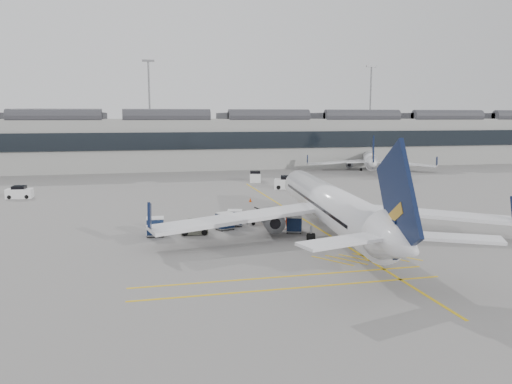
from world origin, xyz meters
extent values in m
plane|color=gray|center=(0.00, 0.00, 0.00)|extent=(220.00, 220.00, 0.00)
cube|color=#9E9E99|center=(0.00, 72.00, 5.50)|extent=(200.00, 20.00, 11.00)
cube|color=black|center=(0.00, 61.80, 6.50)|extent=(200.00, 0.50, 3.60)
cube|color=#38383D|center=(0.00, 72.00, 11.70)|extent=(200.00, 18.00, 1.40)
cylinder|color=slate|center=(-5.00, 86.00, 12.50)|extent=(0.44, 0.44, 25.00)
cube|color=slate|center=(-5.00, 86.00, 25.20)|extent=(3.00, 0.60, 0.50)
cylinder|color=slate|center=(55.00, 86.00, 12.50)|extent=(0.44, 0.44, 25.00)
cube|color=slate|center=(55.00, 86.00, 25.20)|extent=(3.00, 0.60, 0.50)
cube|color=gold|center=(10.00, 10.00, 0.01)|extent=(0.25, 60.00, 0.01)
cylinder|color=white|center=(10.11, 1.61, 3.04)|extent=(6.63, 29.14, 3.62)
cone|color=white|center=(11.83, 17.90, 3.04)|extent=(4.01, 4.21, 3.62)
cone|color=white|center=(8.36, -15.07, 3.42)|extent=(4.09, 4.98, 3.62)
cube|color=white|center=(0.85, 1.13, 2.17)|extent=(16.75, 6.80, 0.34)
cube|color=white|center=(19.07, -0.79, 2.17)|extent=(16.38, 9.84, 0.34)
cylinder|color=slate|center=(4.60, 2.67, 1.49)|extent=(2.38, 3.66, 2.02)
cylinder|color=slate|center=(15.72, 1.50, 1.49)|extent=(2.38, 3.66, 2.02)
cube|color=black|center=(8.42, -14.50, 6.12)|extent=(1.06, 7.33, 8.07)
cylinder|color=black|center=(11.27, 12.63, 0.31)|extent=(0.33, 0.64, 0.62)
cylinder|color=black|center=(7.46, -0.54, 0.39)|extent=(0.75, 0.84, 0.77)
cylinder|color=black|center=(12.26, -1.04, 0.39)|extent=(0.75, 0.84, 0.77)
cylinder|color=white|center=(40.80, 55.96, 2.38)|extent=(11.68, 21.90, 2.84)
cone|color=white|center=(45.94, 67.73, 2.38)|extent=(3.81, 3.91, 2.84)
cone|color=white|center=(35.54, 43.92, 2.68)|extent=(4.05, 4.46, 2.84)
cube|color=white|center=(33.77, 57.80, 1.70)|extent=(13.04, 3.96, 0.26)
cube|color=white|center=(46.92, 52.05, 1.70)|extent=(11.40, 10.56, 0.26)
cylinder|color=slate|center=(36.94, 58.06, 1.17)|extent=(2.54, 3.13, 1.59)
cylinder|color=slate|center=(44.96, 54.55, 1.17)|extent=(2.54, 3.13, 1.59)
cube|color=black|center=(35.72, 44.34, 4.80)|extent=(2.51, 5.36, 6.32)
cylinder|color=black|center=(44.28, 63.92, 0.24)|extent=(0.39, 0.53, 0.48)
cylinder|color=black|center=(38.31, 54.99, 0.30)|extent=(0.73, 0.77, 0.60)
cylinder|color=black|center=(41.77, 53.48, 0.30)|extent=(0.73, 0.77, 0.60)
cube|color=#B7B4AE|center=(4.86, 8.31, 0.33)|extent=(3.80, 2.17, 0.66)
cube|color=black|center=(5.78, 8.52, 1.08)|extent=(3.34, 1.71, 1.39)
cube|color=#B7B4AE|center=(3.85, 8.08, 0.99)|extent=(1.10, 1.38, 0.85)
cylinder|color=black|center=(3.72, 7.38, 0.21)|extent=(0.44, 0.26, 0.41)
cylinder|color=black|center=(3.43, 8.66, 0.21)|extent=(0.44, 0.26, 0.41)
cylinder|color=black|center=(6.30, 7.96, 0.21)|extent=(0.44, 0.26, 0.41)
cylinder|color=black|center=(6.01, 9.25, 0.21)|extent=(0.44, 0.26, 0.41)
cube|color=gray|center=(7.03, 3.23, 0.17)|extent=(1.94, 1.78, 0.11)
cube|color=#112043|center=(7.03, 3.23, 0.91)|extent=(1.79, 1.69, 1.35)
cube|color=silver|center=(7.03, 3.23, 1.62)|extent=(1.85, 1.75, 0.09)
cylinder|color=black|center=(6.24, 2.98, 0.10)|extent=(0.22, 0.16, 0.20)
cylinder|color=black|center=(6.60, 3.93, 0.10)|extent=(0.22, 0.16, 0.20)
cylinder|color=black|center=(7.46, 2.52, 0.10)|extent=(0.22, 0.16, 0.20)
cylinder|color=black|center=(7.82, 3.47, 0.10)|extent=(0.22, 0.16, 0.20)
cube|color=gray|center=(0.47, 6.08, 0.18)|extent=(2.04, 1.86, 0.12)
cube|color=#112043|center=(0.47, 6.08, 0.96)|extent=(1.88, 1.76, 1.42)
cube|color=silver|center=(0.47, 6.08, 1.70)|extent=(1.94, 1.83, 0.10)
cylinder|color=black|center=(0.01, 5.33, 0.11)|extent=(0.24, 0.17, 0.22)
cylinder|color=black|center=(-0.36, 6.35, 0.11)|extent=(0.24, 0.17, 0.22)
cylinder|color=black|center=(1.30, 5.81, 0.11)|extent=(0.24, 0.17, 0.22)
cylinder|color=black|center=(0.93, 6.82, 0.11)|extent=(0.24, 0.17, 0.22)
cube|color=gray|center=(1.78, 7.53, 0.17)|extent=(1.91, 1.71, 0.12)
cube|color=#112043|center=(1.78, 7.53, 0.94)|extent=(1.76, 1.62, 1.39)
cube|color=silver|center=(1.78, 7.53, 1.67)|extent=(1.82, 1.68, 0.10)
cylinder|color=black|center=(1.00, 7.18, 0.11)|extent=(0.23, 0.15, 0.21)
cylinder|color=black|center=(1.26, 8.21, 0.11)|extent=(0.23, 0.15, 0.21)
cylinder|color=black|center=(2.30, 6.85, 0.11)|extent=(0.23, 0.15, 0.21)
cylinder|color=black|center=(2.57, 7.87, 0.11)|extent=(0.23, 0.15, 0.21)
cube|color=gray|center=(-6.58, 4.77, 0.19)|extent=(1.83, 1.53, 0.12)
cube|color=#112043|center=(-6.58, 4.77, 1.02)|extent=(1.67, 1.47, 1.50)
cube|color=silver|center=(-6.58, 4.77, 1.81)|extent=(1.72, 1.52, 0.10)
cylinder|color=black|center=(-7.33, 4.23, 0.11)|extent=(0.23, 0.11, 0.23)
cylinder|color=black|center=(-7.28, 5.37, 0.11)|extent=(0.23, 0.11, 0.23)
cylinder|color=black|center=(-5.88, 4.16, 0.11)|extent=(0.23, 0.11, 0.23)
cylinder|color=black|center=(-5.83, 5.31, 0.11)|extent=(0.23, 0.11, 0.23)
imported|color=#EC590C|center=(5.49, 7.03, 0.96)|extent=(0.84, 0.78, 1.93)
imported|color=#FD4B0D|center=(6.67, 4.88, 0.80)|extent=(0.98, 0.98, 1.60)
cube|color=#57584B|center=(-2.79, 4.82, 0.58)|extent=(2.75, 1.80, 1.05)
cube|color=#57584B|center=(-2.79, 4.82, 1.21)|extent=(1.37, 1.37, 0.53)
cylinder|color=black|center=(-3.79, 4.23, 0.29)|extent=(0.61, 0.31, 0.59)
cylinder|color=black|center=(-3.67, 5.59, 0.29)|extent=(0.61, 0.31, 0.59)
cylinder|color=black|center=(-1.91, 4.06, 0.29)|extent=(0.61, 0.31, 0.59)
cylinder|color=black|center=(-1.79, 5.42, 0.29)|extent=(0.61, 0.31, 0.59)
cone|color=#F24C0A|center=(6.66, 21.94, 0.29)|extent=(0.41, 0.41, 0.57)
cone|color=#F24C0A|center=(11.82, 4.97, 0.23)|extent=(0.33, 0.33, 0.45)
cube|color=white|center=(-24.69, 32.49, 0.67)|extent=(3.59, 1.99, 1.35)
cube|color=black|center=(-24.69, 32.49, 1.49)|extent=(1.85, 1.76, 0.58)
cylinder|color=black|center=(-25.90, 31.81, 0.29)|extent=(0.59, 0.26, 0.58)
cylinder|color=black|center=(-25.79, 33.34, 0.29)|extent=(0.59, 0.26, 0.58)
cylinder|color=black|center=(-23.60, 31.63, 0.29)|extent=(0.59, 0.26, 0.58)
cylinder|color=black|center=(-23.48, 33.17, 0.29)|extent=(0.59, 0.26, 0.58)
cube|color=white|center=(12.16, 42.77, 0.74)|extent=(2.69, 4.15, 1.49)
cube|color=black|center=(12.16, 42.77, 1.65)|extent=(2.18, 2.26, 0.64)
cylinder|color=black|center=(12.72, 41.34, 0.32)|extent=(0.37, 0.67, 0.64)
cylinder|color=black|center=(11.06, 41.71, 0.32)|extent=(0.37, 0.67, 0.64)
cylinder|color=black|center=(13.27, 43.83, 0.32)|extent=(0.37, 0.67, 0.64)
cylinder|color=black|center=(11.61, 44.20, 0.32)|extent=(0.37, 0.67, 0.64)
cube|color=white|center=(15.14, 32.74, 0.79)|extent=(4.51, 3.20, 1.59)
cube|color=black|center=(15.14, 32.74, 1.76)|extent=(2.54, 2.47, 0.68)
cylinder|color=black|center=(13.56, 32.30, 0.34)|extent=(0.72, 0.45, 0.68)
cylinder|color=black|center=(14.13, 34.02, 0.34)|extent=(0.72, 0.45, 0.68)
cylinder|color=black|center=(16.15, 31.46, 0.34)|extent=(0.72, 0.45, 0.68)
cylinder|color=black|center=(16.71, 33.18, 0.34)|extent=(0.72, 0.45, 0.68)
camera|label=1|loc=(-7.81, -43.44, 11.48)|focal=35.00mm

